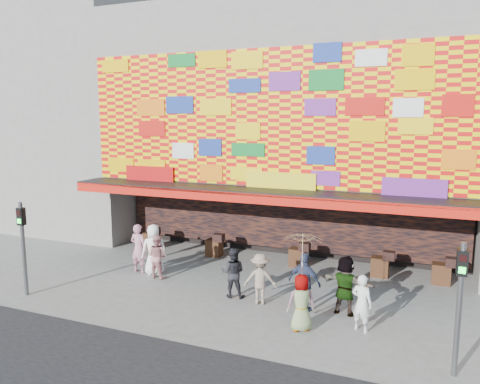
{
  "coord_description": "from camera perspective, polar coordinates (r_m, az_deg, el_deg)",
  "views": [
    {
      "loc": [
        5.47,
        -12.03,
        5.57
      ],
      "look_at": [
        -0.3,
        2.0,
        3.16
      ],
      "focal_mm": 35.0,
      "sensor_mm": 36.0,
      "label": 1
    }
  ],
  "objects": [
    {
      "name": "ped_b",
      "position": [
        17.44,
        -12.26,
        -6.72
      ],
      "size": [
        0.68,
        0.46,
        1.8
      ],
      "primitive_type": "imported",
      "rotation": [
        0.0,
        0.0,
        3.09
      ],
      "color": "#B9788C",
      "rests_on": "ground"
    },
    {
      "name": "signal_left",
      "position": [
        16.15,
        -24.96,
        -5.11
      ],
      "size": [
        0.22,
        0.2,
        3.0
      ],
      "color": "#59595B",
      "rests_on": "ground"
    },
    {
      "name": "ped_e",
      "position": [
        13.86,
        7.86,
        -10.87
      ],
      "size": [
        1.09,
        0.65,
        1.75
      ],
      "primitive_type": "imported",
      "rotation": [
        0.0,
        0.0,
        2.9
      ],
      "color": "#353E5E",
      "rests_on": "ground"
    },
    {
      "name": "parasol",
      "position": [
        12.26,
        7.62,
        -7.16
      ],
      "size": [
        1.23,
        1.25,
        1.88
      ],
      "color": "beige",
      "rests_on": "ground"
    },
    {
      "name": "ped_f",
      "position": [
        13.91,
        12.71,
        -11.0
      ],
      "size": [
        1.66,
        0.81,
        1.72
      ],
      "primitive_type": "imported",
      "rotation": [
        0.0,
        0.0,
        2.94
      ],
      "color": "gray",
      "rests_on": "ground"
    },
    {
      "name": "ped_h",
      "position": [
        12.97,
        14.63,
        -12.97
      ],
      "size": [
        0.66,
        0.54,
        1.55
      ],
      "primitive_type": "imported",
      "rotation": [
        0.0,
        0.0,
        2.79
      ],
      "color": "white",
      "rests_on": "ground"
    },
    {
      "name": "neighbor_left",
      "position": [
        27.25,
        -20.61,
        9.36
      ],
      "size": [
        11.0,
        8.0,
        12.0
      ],
      "primitive_type": "cube",
      "color": "gray",
      "rests_on": "ground"
    },
    {
      "name": "ped_i",
      "position": [
        16.8,
        -10.08,
        -7.71
      ],
      "size": [
        0.81,
        0.66,
        1.54
      ],
      "primitive_type": "imported",
      "rotation": [
        0.0,
        0.0,
        3.04
      ],
      "color": "#CB8385",
      "rests_on": "ground"
    },
    {
      "name": "ped_c",
      "position": [
        14.81,
        -0.86,
        -9.8
      ],
      "size": [
        0.87,
        0.74,
        1.58
      ],
      "primitive_type": "imported",
      "rotation": [
        0.0,
        0.0,
        3.35
      ],
      "color": "black",
      "rests_on": "ground"
    },
    {
      "name": "signal_right",
      "position": [
        11.19,
        25.23,
        -11.22
      ],
      "size": [
        0.22,
        0.2,
        3.0
      ],
      "color": "#59595B",
      "rests_on": "ground"
    },
    {
      "name": "ped_d",
      "position": [
        14.33,
        2.47,
        -10.53
      ],
      "size": [
        1.12,
        0.84,
        1.55
      ],
      "primitive_type": "imported",
      "rotation": [
        0.0,
        0.0,
        3.43
      ],
      "color": "gray",
      "rests_on": "ground"
    },
    {
      "name": "ped_g",
      "position": [
        12.72,
        7.48,
        -13.23
      ],
      "size": [
        0.89,
        0.8,
        1.53
      ],
      "primitive_type": "imported",
      "rotation": [
        0.0,
        0.0,
        3.67
      ],
      "color": "gray",
      "rests_on": "ground"
    },
    {
      "name": "ground",
      "position": [
        14.34,
        -1.99,
        -13.82
      ],
      "size": [
        90.0,
        90.0,
        0.0
      ],
      "primitive_type": "plane",
      "color": "slate",
      "rests_on": "ground"
    },
    {
      "name": "shop_building",
      "position": [
        20.94,
        7.27,
        8.03
      ],
      "size": [
        15.2,
        9.4,
        10.0
      ],
      "color": "gray",
      "rests_on": "ground"
    },
    {
      "name": "ped_a",
      "position": [
        17.15,
        -10.45,
        -6.89
      ],
      "size": [
        1.06,
        0.99,
        1.82
      ],
      "primitive_type": "imported",
      "rotation": [
        0.0,
        0.0,
        3.76
      ],
      "color": "white",
      "rests_on": "ground"
    }
  ]
}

